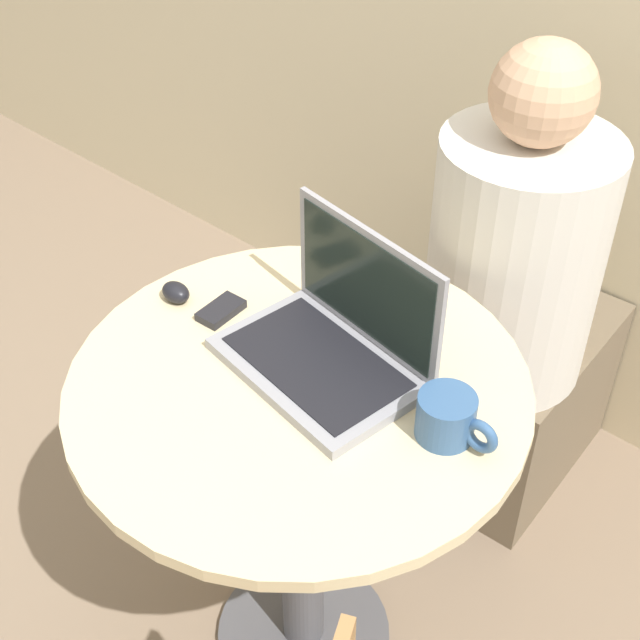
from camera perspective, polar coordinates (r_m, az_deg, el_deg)
The scene contains 7 objects.
ground_plane at distance 2.08m, azimuth -1.04°, elevation -19.45°, with size 12.00×12.00×0.00m, color #7F6B56.
round_table at distance 1.61m, azimuth -1.29°, elevation -8.84°, with size 0.77×0.77×0.77m.
laptop at distance 1.47m, azimuth 0.88°, elevation -1.21°, with size 0.37×0.27×0.23m.
cell_phone at distance 1.60m, azimuth -6.36°, elevation 0.61°, with size 0.05×0.09×0.02m.
computer_mouse at distance 1.64m, azimuth -9.21°, elevation 1.76°, with size 0.06×0.04×0.04m.
coffee_cup at distance 1.37m, azimuth 8.23°, elevation -6.23°, with size 0.14×0.09×0.08m.
person_seated at distance 2.06m, azimuth 12.31°, elevation -0.46°, with size 0.37×0.56×1.18m.
Camera 1 is at (0.72, -0.78, 1.79)m, focal length 50.00 mm.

